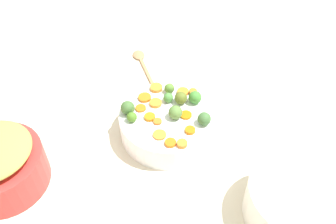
{
  "coord_description": "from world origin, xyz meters",
  "views": [
    {
      "loc": [
        -0.63,
        -0.34,
        0.87
      ],
      "look_at": [
        0.03,
        -0.01,
        0.11
      ],
      "focal_mm": 39.51,
      "sensor_mm": 36.0,
      "label": 1
    }
  ],
  "objects_px": {
    "serving_bowl_carrots": "(168,123)",
    "metal_pot": "(0,169)",
    "casserole_dish": "(299,203)",
    "wooden_spoon": "(142,62)"
  },
  "relations": [
    {
      "from": "serving_bowl_carrots",
      "to": "metal_pot",
      "type": "xyz_separation_m",
      "value": [
        -0.35,
        0.31,
        0.01
      ]
    },
    {
      "from": "metal_pot",
      "to": "casserole_dish",
      "type": "xyz_separation_m",
      "value": [
        0.25,
        -0.72,
        0.0
      ]
    },
    {
      "from": "serving_bowl_carrots",
      "to": "casserole_dish",
      "type": "distance_m",
      "value": 0.42
    },
    {
      "from": "metal_pot",
      "to": "wooden_spoon",
      "type": "distance_m",
      "value": 0.62
    },
    {
      "from": "wooden_spoon",
      "to": "metal_pot",
      "type": "bearing_deg",
      "value": 172.58
    },
    {
      "from": "metal_pot",
      "to": "wooden_spoon",
      "type": "relative_size",
      "value": 1.18
    },
    {
      "from": "serving_bowl_carrots",
      "to": "wooden_spoon",
      "type": "xyz_separation_m",
      "value": [
        0.26,
        0.24,
        -0.03
      ]
    },
    {
      "from": "serving_bowl_carrots",
      "to": "metal_pot",
      "type": "distance_m",
      "value": 0.47
    },
    {
      "from": "casserole_dish",
      "to": "serving_bowl_carrots",
      "type": "bearing_deg",
      "value": 75.58
    },
    {
      "from": "metal_pot",
      "to": "casserole_dish",
      "type": "bearing_deg",
      "value": -71.02
    }
  ]
}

